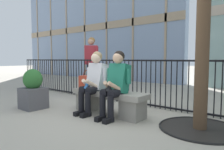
{
  "coord_description": "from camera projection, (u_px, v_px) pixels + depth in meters",
  "views": [
    {
      "loc": [
        2.54,
        -2.99,
        1.06
      ],
      "look_at": [
        0.0,
        0.1,
        0.75
      ],
      "focal_mm": 33.04,
      "sensor_mm": 36.0,
      "label": 1
    }
  ],
  "objects": [
    {
      "name": "planter",
      "position": [
        33.0,
        90.0,
        4.4
      ],
      "size": [
        0.47,
        0.47,
        0.85
      ],
      "color": "#4C4C51",
      "rests_on": "ground"
    },
    {
      "name": "stone_bench",
      "position": [
        109.0,
        100.0,
        3.98
      ],
      "size": [
        1.6,
        0.44,
        0.45
      ],
      "color": "gray",
      "rests_on": "ground"
    },
    {
      "name": "plaza_railing",
      "position": [
        137.0,
        82.0,
        4.73
      ],
      "size": [
        9.87,
        0.04,
        1.05
      ],
      "color": "black",
      "rests_on": "ground"
    },
    {
      "name": "bystander_at_railing",
      "position": [
        91.0,
        61.0,
        6.15
      ],
      "size": [
        0.55,
        0.41,
        1.71
      ],
      "color": "#383D4C",
      "rests_on": "ground"
    },
    {
      "name": "seated_person_companion",
      "position": [
        116.0,
        82.0,
        3.68
      ],
      "size": [
        0.52,
        0.66,
        1.21
      ],
      "color": "black",
      "rests_on": "ground"
    },
    {
      "name": "seated_person_with_phone",
      "position": [
        94.0,
        80.0,
        4.02
      ],
      "size": [
        0.52,
        0.66,
        1.21
      ],
      "color": "black",
      "rests_on": "ground"
    },
    {
      "name": "handbag_on_bench",
      "position": [
        87.0,
        82.0,
        4.31
      ],
      "size": [
        0.34,
        0.18,
        0.39
      ],
      "color": "#B23823",
      "rests_on": "stone_bench"
    },
    {
      "name": "ground_plane",
      "position": [
        109.0,
        114.0,
        4.0
      ],
      "size": [
        60.0,
        60.0,
        0.0
      ],
      "primitive_type": "plane",
      "color": "#A8A091"
    }
  ]
}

